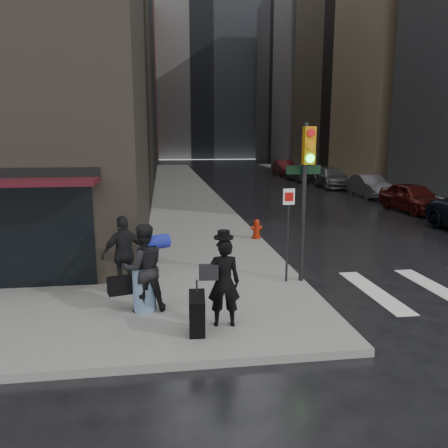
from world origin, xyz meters
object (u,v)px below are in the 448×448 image
at_px(man_overcoat, 218,287).
at_px(parked_car_3, 332,178).
at_px(parked_car_1, 413,198).
at_px(fire_hydrant, 257,230).
at_px(parked_car_2, 370,186).
at_px(man_jeans, 143,268).
at_px(parked_car_4, 300,172).
at_px(man_greycoat, 125,254).
at_px(traffic_light, 304,181).
at_px(parked_car_5, 284,168).

distance_m(man_overcoat, parked_car_3, 26.57).
height_order(parked_car_1, parked_car_3, same).
height_order(fire_hydrant, parked_car_2, parked_car_2).
xyz_separation_m(parked_car_1, parked_car_3, (0.35, 11.42, -0.00)).
bearing_deg(man_jeans, parked_car_3, -135.03).
distance_m(fire_hydrant, parked_car_4, 24.13).
bearing_deg(fire_hydrant, man_overcoat, -107.60).
xyz_separation_m(man_greycoat, fire_hydrant, (4.08, 4.91, -0.57)).
bearing_deg(man_greycoat, traffic_light, 161.80).
bearing_deg(man_overcoat, fire_hydrant, -103.85).
height_order(man_jeans, parked_car_4, man_jeans).
xyz_separation_m(man_jeans, parked_car_3, (13.04, 22.89, -0.32)).
distance_m(traffic_light, parked_car_1, 13.67).
distance_m(man_overcoat, fire_hydrant, 7.46).
distance_m(fire_hydrant, parked_car_2, 14.67).
bearing_deg(parked_car_4, man_overcoat, -113.63).
bearing_deg(parked_car_2, parked_car_1, -93.31).
bearing_deg(parked_car_2, traffic_light, -118.76).
bearing_deg(traffic_light, parked_car_1, 44.60).
relative_size(man_greycoat, fire_hydrant, 2.58).
distance_m(parked_car_2, parked_car_5, 17.14).
bearing_deg(fire_hydrant, man_greycoat, -129.76).
height_order(fire_hydrant, parked_car_3, parked_car_3).
xyz_separation_m(man_greycoat, parked_car_1, (13.14, 10.27, -0.30)).
relative_size(fire_hydrant, parked_car_4, 0.16).
xyz_separation_m(parked_car_2, parked_car_3, (-0.21, 5.71, 0.04)).
bearing_deg(parked_car_2, fire_hydrant, -128.67).
xyz_separation_m(man_greycoat, parked_car_3, (13.49, 21.68, -0.30)).
distance_m(parked_car_3, parked_car_4, 5.75).
relative_size(man_overcoat, parked_car_1, 0.43).
distance_m(man_overcoat, parked_car_2, 21.70).
relative_size(man_overcoat, traffic_light, 0.48).
xyz_separation_m(man_overcoat, fire_hydrant, (2.25, 7.09, -0.46)).
bearing_deg(man_overcoat, parked_car_1, -128.49).
height_order(traffic_light, parked_car_1, traffic_light).
distance_m(man_overcoat, parked_car_4, 31.56).
bearing_deg(traffic_light, man_overcoat, -138.79).
height_order(parked_car_1, parked_car_2, parked_car_1).
bearing_deg(parked_car_3, parked_car_4, 100.96).
bearing_deg(fire_hydrant, parked_car_4, 68.76).
distance_m(parked_car_1, parked_car_3, 11.42).
relative_size(traffic_light, parked_car_1, 0.89).
xyz_separation_m(man_overcoat, parked_car_5, (11.17, 35.29, -0.16)).
xyz_separation_m(man_overcoat, traffic_light, (2.32, 2.33, 1.67)).
xyz_separation_m(man_jeans, parked_car_4, (12.37, 28.59, -0.32)).
xyz_separation_m(man_jeans, man_greycoat, (-0.45, 1.20, -0.02)).
height_order(man_greycoat, parked_car_3, man_greycoat).
bearing_deg(man_greycoat, parked_car_3, -141.99).
xyz_separation_m(fire_hydrant, parked_car_3, (9.41, 16.78, 0.27)).
xyz_separation_m(man_overcoat, man_jeans, (-1.38, 0.98, 0.13)).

